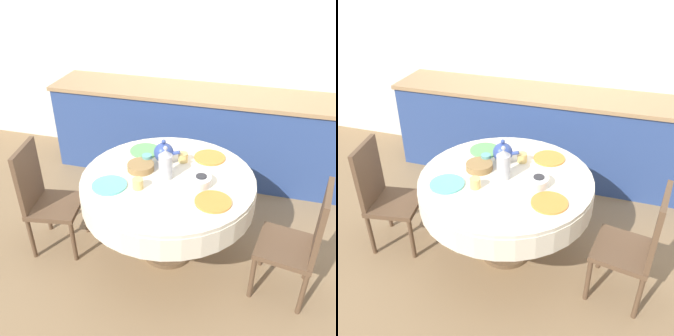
{
  "view_description": "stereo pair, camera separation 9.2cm",
  "coord_description": "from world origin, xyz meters",
  "views": [
    {
      "loc": [
        0.63,
        -2.29,
        2.3
      ],
      "look_at": [
        0.0,
        0.0,
        0.84
      ],
      "focal_mm": 40.0,
      "sensor_mm": 36.0,
      "label": 1
    },
    {
      "loc": [
        0.72,
        -2.26,
        2.3
      ],
      "look_at": [
        0.0,
        0.0,
        0.84
      ],
      "focal_mm": 40.0,
      "sensor_mm": 36.0,
      "label": 2
    }
  ],
  "objects": [
    {
      "name": "ground_plane",
      "position": [
        0.0,
        0.0,
        0.0
      ],
      "size": [
        12.0,
        12.0,
        0.0
      ],
      "primitive_type": "plane",
      "color": "#8E704C"
    },
    {
      "name": "wall_back",
      "position": [
        0.0,
        1.7,
        1.3
      ],
      "size": [
        7.0,
        0.05,
        2.6
      ],
      "color": "silver",
      "rests_on": "ground_plane"
    },
    {
      "name": "kitchen_counter",
      "position": [
        0.0,
        1.36,
        0.48
      ],
      "size": [
        3.24,
        0.64,
        0.95
      ],
      "color": "#2D4784",
      "rests_on": "ground_plane"
    },
    {
      "name": "dining_table",
      "position": [
        0.0,
        0.0,
        0.63
      ],
      "size": [
        1.33,
        1.33,
        0.76
      ],
      "color": "brown",
      "rests_on": "ground_plane"
    },
    {
      "name": "chair_left",
      "position": [
        1.0,
        -0.17,
        0.51
      ],
      "size": [
        0.46,
        0.46,
        0.95
      ],
      "rotation": [
        0.0,
        0.0,
        1.41
      ],
      "color": "brown",
      "rests_on": "ground_plane"
    },
    {
      "name": "chair_right",
      "position": [
        -1.0,
        -0.17,
        0.51
      ],
      "size": [
        0.46,
        0.46,
        0.95
      ],
      "rotation": [
        0.0,
        0.0,
        -1.4
      ],
      "color": "brown",
      "rests_on": "ground_plane"
    },
    {
      "name": "plate_near_left",
      "position": [
        -0.38,
        -0.23,
        0.76
      ],
      "size": [
        0.26,
        0.26,
        0.01
      ],
      "primitive_type": "cylinder",
      "color": "#60BCB7",
      "rests_on": "dining_table"
    },
    {
      "name": "cup_near_left",
      "position": [
        -0.17,
        -0.2,
        0.8
      ],
      "size": [
        0.08,
        0.08,
        0.08
      ],
      "primitive_type": "cylinder",
      "color": "#DBB766",
      "rests_on": "dining_table"
    },
    {
      "name": "plate_near_right",
      "position": [
        0.38,
        -0.23,
        0.76
      ],
      "size": [
        0.26,
        0.26,
        0.01
      ],
      "primitive_type": "cylinder",
      "color": "orange",
      "rests_on": "dining_table"
    },
    {
      "name": "cup_near_right",
      "position": [
        0.26,
        -0.03,
        0.8
      ],
      "size": [
        0.08,
        0.08,
        0.08
      ],
      "primitive_type": "cylinder",
      "color": "#28282D",
      "rests_on": "dining_table"
    },
    {
      "name": "plate_far_left",
      "position": [
        -0.29,
        0.33,
        0.76
      ],
      "size": [
        0.26,
        0.26,
        0.01
      ],
      "primitive_type": "cylinder",
      "color": "#5BA85B",
      "rests_on": "dining_table"
    },
    {
      "name": "cup_far_left",
      "position": [
        -0.21,
        0.15,
        0.8
      ],
      "size": [
        0.08,
        0.08,
        0.08
      ],
      "primitive_type": "cylinder",
      "color": "#5BA39E",
      "rests_on": "dining_table"
    },
    {
      "name": "plate_far_right",
      "position": [
        0.26,
        0.36,
        0.76
      ],
      "size": [
        0.26,
        0.26,
        0.01
      ],
      "primitive_type": "cylinder",
      "color": "orange",
      "rests_on": "dining_table"
    },
    {
      "name": "cup_far_right",
      "position": [
        0.05,
        0.26,
        0.8
      ],
      "size": [
        0.08,
        0.08,
        0.08
      ],
      "primitive_type": "cylinder",
      "color": "#DBB766",
      "rests_on": "dining_table"
    },
    {
      "name": "coffee_carafe",
      "position": [
        -0.02,
        -0.01,
        0.87
      ],
      "size": [
        0.1,
        0.1,
        0.27
      ],
      "color": "#B2B2B7",
      "rests_on": "dining_table"
    },
    {
      "name": "teapot",
      "position": [
        -0.09,
        0.2,
        0.85
      ],
      "size": [
        0.22,
        0.16,
        0.21
      ],
      "color": "#33478E",
      "rests_on": "dining_table"
    },
    {
      "name": "bread_basket",
      "position": [
        -0.23,
        0.05,
        0.78
      ],
      "size": [
        0.21,
        0.21,
        0.05
      ],
      "primitive_type": "cylinder",
      "color": "olive",
      "rests_on": "dining_table"
    },
    {
      "name": "fruit_bowl",
      "position": [
        0.24,
        -0.04,
        0.79
      ],
      "size": [
        0.2,
        0.2,
        0.07
      ],
      "primitive_type": "cylinder",
      "color": "silver",
      "rests_on": "dining_table"
    }
  ]
}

